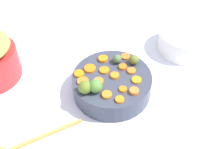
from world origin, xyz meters
TOP-DOWN VIEW (x-y plane):
  - tabletop at (0.00, 0.00)m, footprint 2.40×2.40m
  - serving_bowl_carrots at (0.01, -0.05)m, footprint 0.26×0.26m
  - carrot_slice_0 at (0.08, -0.01)m, footprint 0.05×0.05m
  - carrot_slice_1 at (0.03, -0.03)m, footprint 0.04×0.04m
  - carrot_slice_2 at (0.05, -0.08)m, footprint 0.03×0.03m
  - carrot_slice_3 at (0.04, -0.11)m, footprint 0.04×0.04m
  - carrot_slice_4 at (-0.05, -0.13)m, footprint 0.04×0.04m
  - carrot_slice_5 at (-0.03, 0.03)m, footprint 0.04×0.04m
  - carrot_slice_6 at (-0.05, -0.10)m, footprint 0.03×0.03m
  - carrot_slice_7 at (0.11, -0.09)m, footprint 0.04×0.04m
  - carrot_slice_8 at (0.03, 0.02)m, footprint 0.05×0.05m
  - carrot_slice_9 at (0.00, 0.05)m, footprint 0.05×0.05m
  - carrot_slice_10 at (0.01, -0.06)m, footprint 0.04×0.04m
  - carrot_slice_11 at (-0.09, -0.09)m, footprint 0.04×0.04m
  - carrot_slice_12 at (-0.03, -0.02)m, footprint 0.03×0.03m
  - carrot_slice_13 at (0.00, -0.13)m, footprint 0.04×0.04m
  - carrot_slice_14 at (-0.08, -0.05)m, footprint 0.03×0.03m
  - brussels_sprout_0 at (-0.06, -0.01)m, footprint 0.04×0.04m
  - brussels_sprout_1 at (0.08, -0.12)m, footprint 0.03×0.03m
  - brussels_sprout_2 at (0.08, -0.06)m, footprint 0.03×0.03m
  - brussels_sprout_3 at (-0.07, 0.02)m, footprint 0.04×0.04m
  - wooden_spoon at (-0.26, 0.20)m, footprint 0.20×0.26m
  - casserole_dish at (0.27, -0.30)m, footprint 0.21×0.21m

SIDE VIEW (x-z plane):
  - tabletop at x=0.00m, z-range 0.00..0.02m
  - wooden_spoon at x=-0.26m, z-range 0.02..0.03m
  - serving_bowl_carrots at x=0.01m, z-range 0.02..0.09m
  - casserole_dish at x=0.27m, z-range 0.02..0.10m
  - carrot_slice_7 at x=0.11m, z-range 0.09..0.10m
  - carrot_slice_13 at x=0.00m, z-range 0.09..0.10m
  - carrot_slice_1 at x=0.03m, z-range 0.09..0.10m
  - carrot_slice_5 at x=-0.03m, z-range 0.09..0.10m
  - carrot_slice_6 at x=-0.05m, z-range 0.09..0.10m
  - carrot_slice_9 at x=0.00m, z-range 0.09..0.10m
  - carrot_slice_11 at x=-0.09m, z-range 0.09..0.10m
  - carrot_slice_3 at x=0.04m, z-range 0.09..0.10m
  - carrot_slice_8 at x=0.03m, z-range 0.09..0.10m
  - carrot_slice_10 at x=0.01m, z-range 0.09..0.10m
  - carrot_slice_2 at x=0.05m, z-range 0.09..0.10m
  - carrot_slice_14 at x=-0.08m, z-range 0.09..0.10m
  - carrot_slice_0 at x=0.08m, z-range 0.09..0.10m
  - carrot_slice_12 at x=-0.03m, z-range 0.09..0.10m
  - carrot_slice_4 at x=-0.05m, z-range 0.09..0.10m
  - brussels_sprout_2 at x=0.08m, z-range 0.09..0.12m
  - brussels_sprout_1 at x=0.08m, z-range 0.09..0.13m
  - brussels_sprout_3 at x=-0.07m, z-range 0.09..0.14m
  - brussels_sprout_0 at x=-0.06m, z-range 0.09..0.14m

